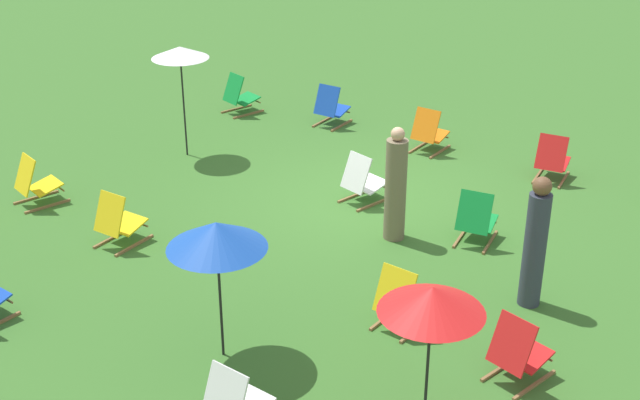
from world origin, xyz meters
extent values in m
plane|color=#386B28|center=(0.00, 0.00, 0.00)|extent=(40.00, 40.00, 0.00)
cube|color=olive|center=(-2.50, 2.71, 0.02)|extent=(0.08, 0.76, 0.04)
cube|color=olive|center=(-2.06, 2.69, 0.02)|extent=(0.08, 0.76, 0.04)
cube|color=yellow|center=(-2.28, 2.60, 0.27)|extent=(0.50, 0.46, 0.13)
cube|color=yellow|center=(-2.27, 2.90, 0.55)|extent=(0.49, 0.27, 0.57)
cylinder|color=olive|center=(-2.29, 2.40, 0.20)|extent=(0.44, 0.05, 0.03)
cube|color=olive|center=(1.92, 3.17, 0.02)|extent=(0.05, 0.76, 0.04)
cube|color=olive|center=(2.36, 3.18, 0.02)|extent=(0.05, 0.76, 0.04)
cube|color=yellow|center=(2.14, 3.07, 0.27)|extent=(0.49, 0.44, 0.13)
cube|color=yellow|center=(2.13, 3.37, 0.55)|extent=(0.48, 0.26, 0.57)
cylinder|color=olive|center=(2.14, 2.87, 0.20)|extent=(0.44, 0.04, 0.03)
cube|color=olive|center=(-2.38, -2.64, 0.02)|extent=(0.14, 0.76, 0.04)
cube|color=olive|center=(-1.94, -2.59, 0.02)|extent=(0.14, 0.76, 0.04)
cube|color=red|center=(-2.14, -2.71, 0.27)|extent=(0.53, 0.49, 0.13)
cube|color=red|center=(-2.19, -2.42, 0.55)|extent=(0.51, 0.31, 0.57)
cylinder|color=olive|center=(-2.12, -2.91, 0.20)|extent=(0.44, 0.09, 0.03)
cube|color=olive|center=(-0.06, -2.58, 0.02)|extent=(0.05, 0.76, 0.04)
cube|color=olive|center=(0.38, -2.59, 0.02)|extent=(0.05, 0.76, 0.04)
cube|color=orange|center=(0.16, -2.69, 0.27)|extent=(0.49, 0.44, 0.13)
cube|color=orange|center=(0.17, -2.39, 0.55)|extent=(0.48, 0.26, 0.57)
cylinder|color=olive|center=(0.16, -2.89, 0.20)|extent=(0.44, 0.04, 0.03)
cylinder|color=olive|center=(2.03, 5.32, 0.20)|extent=(0.44, 0.05, 0.03)
cube|color=olive|center=(4.12, -2.17, 0.02)|extent=(0.24, 0.74, 0.04)
cube|color=olive|center=(4.54, -2.29, 0.02)|extent=(0.24, 0.74, 0.04)
cube|color=#148C38|center=(4.30, -2.33, 0.27)|extent=(0.58, 0.55, 0.13)
cube|color=#148C38|center=(4.39, -2.04, 0.55)|extent=(0.53, 0.37, 0.57)
cylinder|color=olive|center=(4.25, -2.52, 0.20)|extent=(0.43, 0.15, 0.03)
cube|color=white|center=(-1.87, 5.57, 0.55)|extent=(0.49, 0.27, 0.57)
cylinder|color=olive|center=(-1.90, 5.07, 0.20)|extent=(0.44, 0.05, 0.03)
cube|color=olive|center=(-0.22, 0.00, 0.02)|extent=(0.22, 0.75, 0.04)
cube|color=olive|center=(0.21, -0.11, 0.02)|extent=(0.22, 0.75, 0.04)
cube|color=white|center=(-0.03, -0.15, 0.27)|extent=(0.57, 0.53, 0.13)
cube|color=white|center=(0.04, 0.14, 0.55)|extent=(0.53, 0.35, 0.57)
cylinder|color=olive|center=(-0.08, -0.35, 0.20)|extent=(0.43, 0.13, 0.03)
cube|color=olive|center=(-2.29, 0.14, 0.02)|extent=(0.16, 0.76, 0.04)
cube|color=olive|center=(-1.86, 0.21, 0.02)|extent=(0.16, 0.76, 0.04)
cube|color=#148C38|center=(-2.06, 0.07, 0.27)|extent=(0.54, 0.51, 0.13)
cube|color=#148C38|center=(-2.11, 0.37, 0.55)|extent=(0.51, 0.32, 0.57)
cylinder|color=olive|center=(-2.02, -0.12, 0.20)|extent=(0.44, 0.10, 0.03)
cube|color=olive|center=(2.19, -2.71, 0.02)|extent=(0.05, 0.76, 0.04)
cube|color=olive|center=(2.63, -2.70, 0.02)|extent=(0.05, 0.76, 0.04)
cube|color=#1947B7|center=(2.41, -2.81, 0.27)|extent=(0.49, 0.44, 0.13)
cube|color=#1947B7|center=(2.40, -2.51, 0.55)|extent=(0.48, 0.26, 0.57)
cylinder|color=olive|center=(2.42, -3.01, 0.20)|extent=(0.44, 0.04, 0.03)
cube|color=olive|center=(4.01, 3.03, 0.02)|extent=(0.23, 0.74, 0.04)
cube|color=olive|center=(4.43, 2.91, 0.02)|extent=(0.23, 0.74, 0.04)
cube|color=yellow|center=(4.19, 2.87, 0.27)|extent=(0.58, 0.54, 0.13)
cube|color=yellow|center=(4.27, 3.16, 0.55)|extent=(0.53, 0.36, 0.57)
cylinder|color=olive|center=(4.14, 2.68, 0.20)|extent=(0.43, 0.14, 0.03)
cube|color=olive|center=(-4.11, 2.95, 0.02)|extent=(0.22, 0.75, 0.04)
cube|color=olive|center=(-3.68, 2.84, 0.02)|extent=(0.22, 0.75, 0.04)
cube|color=red|center=(-3.92, 2.80, 0.27)|extent=(0.57, 0.54, 0.13)
cube|color=red|center=(-3.84, 3.09, 0.55)|extent=(0.53, 0.35, 0.57)
cylinder|color=olive|center=(-3.96, 2.61, 0.20)|extent=(0.43, 0.13, 0.03)
cylinder|color=black|center=(-3.40, 4.20, 0.82)|extent=(0.03, 0.03, 1.64)
cone|color=red|center=(-3.40, 4.20, 1.52)|extent=(1.07, 1.07, 0.28)
cylinder|color=black|center=(3.69, 0.12, 1.00)|extent=(0.03, 0.03, 1.99)
cone|color=white|center=(3.69, 0.12, 1.91)|extent=(1.00, 1.00, 0.20)
cylinder|color=black|center=(-0.88, 4.45, 0.85)|extent=(0.03, 0.03, 1.71)
cone|color=#194CB2|center=(-0.88, 4.45, 1.58)|extent=(1.13, 1.13, 0.31)
cylinder|color=#333847|center=(-3.38, 1.36, 0.78)|extent=(0.35, 0.35, 1.55)
sphere|color=brown|center=(-3.38, 1.36, 1.66)|extent=(0.24, 0.24, 0.24)
cylinder|color=#72664C|center=(-1.03, 0.77, 0.77)|extent=(0.44, 0.44, 1.54)
sphere|color=tan|center=(-1.03, 0.77, 1.63)|extent=(0.20, 0.20, 0.20)
camera|label=1|loc=(-6.52, 10.61, 5.93)|focal=47.99mm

